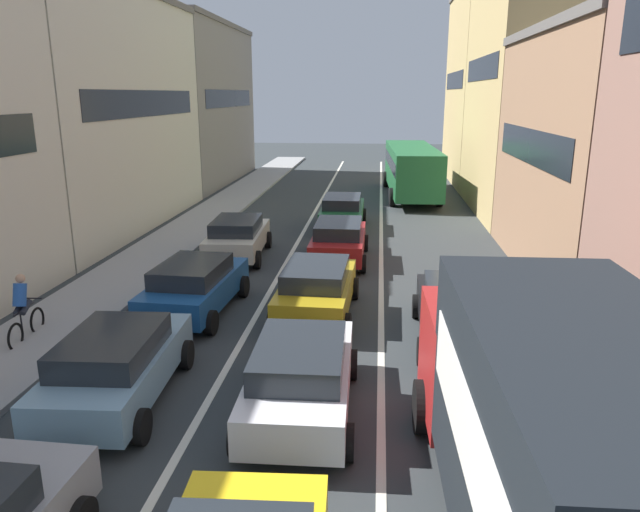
{
  "coord_description": "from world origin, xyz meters",
  "views": [
    {
      "loc": [
        1.54,
        -3.41,
        5.85
      ],
      "look_at": [
        0.0,
        12.0,
        1.6
      ],
      "focal_mm": 33.18,
      "sensor_mm": 36.0,
      "label": 1
    }
  ],
  "objects_px": {
    "hatchback_centre_lane_third": "(317,288)",
    "bus_mid_queue_primary": "(412,167)",
    "sedan_left_lane_fourth": "(238,237)",
    "cyclist_on_sidewalk": "(23,309)",
    "wagon_left_lane_second": "(117,364)",
    "coupe_centre_lane_fourth": "(339,240)",
    "removalist_box_truck": "(551,425)",
    "sedan_centre_lane_fifth": "(342,211)",
    "sedan_left_lane_third": "(195,285)",
    "sedan_centre_lane_second": "(301,375)",
    "sedan_right_lane_behind_truck": "(459,311)"
  },
  "relations": [
    {
      "from": "bus_mid_queue_primary",
      "to": "sedan_left_lane_third",
      "type": "bearing_deg",
      "value": 158.71
    },
    {
      "from": "coupe_centre_lane_fourth",
      "to": "sedan_centre_lane_fifth",
      "type": "bearing_deg",
      "value": 2.29
    },
    {
      "from": "sedan_left_lane_third",
      "to": "sedan_right_lane_behind_truck",
      "type": "distance_m",
      "value": 7.06
    },
    {
      "from": "sedan_left_lane_fourth",
      "to": "coupe_centre_lane_fourth",
      "type": "bearing_deg",
      "value": -94.79
    },
    {
      "from": "sedan_centre_lane_second",
      "to": "sedan_left_lane_third",
      "type": "xyz_separation_m",
      "value": [
        -3.59,
        5.01,
        0.0
      ]
    },
    {
      "from": "wagon_left_lane_second",
      "to": "coupe_centre_lane_fourth",
      "type": "relative_size",
      "value": 1.02
    },
    {
      "from": "hatchback_centre_lane_third",
      "to": "sedan_centre_lane_fifth",
      "type": "relative_size",
      "value": 1.01
    },
    {
      "from": "wagon_left_lane_second",
      "to": "sedan_right_lane_behind_truck",
      "type": "height_order",
      "value": "same"
    },
    {
      "from": "wagon_left_lane_second",
      "to": "sedan_centre_lane_fifth",
      "type": "bearing_deg",
      "value": -14.81
    },
    {
      "from": "sedan_left_lane_third",
      "to": "sedan_centre_lane_fifth",
      "type": "height_order",
      "value": "same"
    },
    {
      "from": "sedan_centre_lane_fifth",
      "to": "cyclist_on_sidewalk",
      "type": "relative_size",
      "value": 2.49
    },
    {
      "from": "removalist_box_truck",
      "to": "sedan_centre_lane_fifth",
      "type": "bearing_deg",
      "value": 9.45
    },
    {
      "from": "sedan_left_lane_fourth",
      "to": "sedan_right_lane_behind_truck",
      "type": "xyz_separation_m",
      "value": [
        7.12,
        -7.02,
        0.0
      ]
    },
    {
      "from": "hatchback_centre_lane_third",
      "to": "bus_mid_queue_primary",
      "type": "height_order",
      "value": "bus_mid_queue_primary"
    },
    {
      "from": "bus_mid_queue_primary",
      "to": "cyclist_on_sidewalk",
      "type": "height_order",
      "value": "bus_mid_queue_primary"
    },
    {
      "from": "hatchback_centre_lane_third",
      "to": "sedan_left_lane_fourth",
      "type": "bearing_deg",
      "value": 33.62
    },
    {
      "from": "removalist_box_truck",
      "to": "sedan_centre_lane_second",
      "type": "height_order",
      "value": "removalist_box_truck"
    },
    {
      "from": "wagon_left_lane_second",
      "to": "hatchback_centre_lane_third",
      "type": "xyz_separation_m",
      "value": [
        3.37,
        5.03,
        0.0
      ]
    },
    {
      "from": "wagon_left_lane_second",
      "to": "sedan_left_lane_fourth",
      "type": "xyz_separation_m",
      "value": [
        -0.15,
        10.67,
        0.0
      ]
    },
    {
      "from": "sedan_left_lane_fourth",
      "to": "sedan_left_lane_third",
      "type": "bearing_deg",
      "value": 178.68
    },
    {
      "from": "coupe_centre_lane_fourth",
      "to": "sedan_left_lane_fourth",
      "type": "distance_m",
      "value": 3.74
    },
    {
      "from": "sedan_left_lane_third",
      "to": "bus_mid_queue_primary",
      "type": "bearing_deg",
      "value": -15.65
    },
    {
      "from": "wagon_left_lane_second",
      "to": "hatchback_centre_lane_third",
      "type": "relative_size",
      "value": 1.01
    },
    {
      "from": "sedan_left_lane_fourth",
      "to": "cyclist_on_sidewalk",
      "type": "height_order",
      "value": "cyclist_on_sidewalk"
    },
    {
      "from": "sedan_left_lane_fourth",
      "to": "bus_mid_queue_primary",
      "type": "distance_m",
      "value": 15.85
    },
    {
      "from": "sedan_left_lane_fourth",
      "to": "sedan_centre_lane_fifth",
      "type": "height_order",
      "value": "same"
    },
    {
      "from": "sedan_left_lane_fourth",
      "to": "sedan_centre_lane_fifth",
      "type": "xyz_separation_m",
      "value": [
        3.52,
        5.3,
        0.0
      ]
    },
    {
      "from": "sedan_centre_lane_second",
      "to": "bus_mid_queue_primary",
      "type": "distance_m",
      "value": 25.18
    },
    {
      "from": "sedan_centre_lane_second",
      "to": "coupe_centre_lane_fourth",
      "type": "relative_size",
      "value": 1.01
    },
    {
      "from": "sedan_right_lane_behind_truck",
      "to": "cyclist_on_sidewalk",
      "type": "relative_size",
      "value": 2.5
    },
    {
      "from": "cyclist_on_sidewalk",
      "to": "wagon_left_lane_second",
      "type": "bearing_deg",
      "value": -130.66
    },
    {
      "from": "coupe_centre_lane_fourth",
      "to": "removalist_box_truck",
      "type": "bearing_deg",
      "value": -165.73
    },
    {
      "from": "sedan_centre_lane_fifth",
      "to": "cyclist_on_sidewalk",
      "type": "distance_m",
      "value": 15.07
    },
    {
      "from": "hatchback_centre_lane_third",
      "to": "sedan_centre_lane_second",
      "type": "bearing_deg",
      "value": -175.7
    },
    {
      "from": "removalist_box_truck",
      "to": "hatchback_centre_lane_third",
      "type": "relative_size",
      "value": 1.78
    },
    {
      "from": "sedan_centre_lane_fifth",
      "to": "bus_mid_queue_primary",
      "type": "relative_size",
      "value": 0.41
    },
    {
      "from": "coupe_centre_lane_fourth",
      "to": "bus_mid_queue_primary",
      "type": "xyz_separation_m",
      "value": [
        3.25,
        14.31,
        0.96
      ]
    },
    {
      "from": "removalist_box_truck",
      "to": "sedan_left_lane_fourth",
      "type": "distance_m",
      "value": 15.89
    },
    {
      "from": "hatchback_centre_lane_third",
      "to": "cyclist_on_sidewalk",
      "type": "relative_size",
      "value": 2.51
    },
    {
      "from": "removalist_box_truck",
      "to": "bus_mid_queue_primary",
      "type": "height_order",
      "value": "removalist_box_truck"
    },
    {
      "from": "hatchback_centre_lane_third",
      "to": "sedan_left_lane_fourth",
      "type": "height_order",
      "value": "same"
    },
    {
      "from": "coupe_centre_lane_fourth",
      "to": "sedan_left_lane_fourth",
      "type": "height_order",
      "value": "same"
    },
    {
      "from": "sedan_left_lane_third",
      "to": "coupe_centre_lane_fourth",
      "type": "height_order",
      "value": "same"
    },
    {
      "from": "bus_mid_queue_primary",
      "to": "cyclist_on_sidewalk",
      "type": "distance_m",
      "value": 24.6
    },
    {
      "from": "coupe_centre_lane_fourth",
      "to": "bus_mid_queue_primary",
      "type": "relative_size",
      "value": 0.41
    },
    {
      "from": "sedan_left_lane_third",
      "to": "bus_mid_queue_primary",
      "type": "relative_size",
      "value": 0.41
    },
    {
      "from": "sedan_left_lane_third",
      "to": "coupe_centre_lane_fourth",
      "type": "relative_size",
      "value": 1.02
    },
    {
      "from": "coupe_centre_lane_fourth",
      "to": "wagon_left_lane_second",
      "type": "bearing_deg",
      "value": 161.27
    },
    {
      "from": "sedan_centre_lane_second",
      "to": "sedan_right_lane_behind_truck",
      "type": "distance_m",
      "value": 5.02
    },
    {
      "from": "sedan_centre_lane_second",
      "to": "cyclist_on_sidewalk",
      "type": "relative_size",
      "value": 2.51
    }
  ]
}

